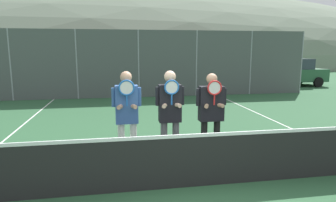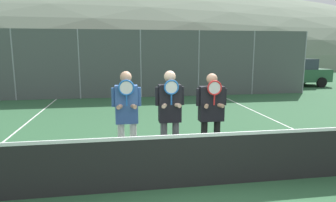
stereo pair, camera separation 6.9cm
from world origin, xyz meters
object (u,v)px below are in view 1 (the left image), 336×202
(car_far_left, at_px, (45,74))
(car_center, at_px, (217,72))
(player_leftmost, at_px, (127,113))
(car_right_of_center, at_px, (289,72))
(car_left_of_center, at_px, (137,73))
(player_center_right, at_px, (211,110))
(player_center_left, at_px, (170,111))

(car_far_left, bearing_deg, car_center, 0.84)
(player_leftmost, bearing_deg, car_right_of_center, 47.77)
(car_left_of_center, height_order, car_center, car_center)
(car_left_of_center, bearing_deg, player_center_right, -87.01)
(car_right_of_center, bearing_deg, player_leftmost, -132.23)
(car_center, bearing_deg, car_right_of_center, -4.22)
(player_center_left, distance_m, car_far_left, 12.60)
(player_center_right, distance_m, car_far_left, 12.87)
(player_leftmost, relative_size, car_right_of_center, 0.44)
(player_center_left, distance_m, car_left_of_center, 11.88)
(player_center_left, xyz_separation_m, car_center, (5.03, 11.81, -0.22))
(car_far_left, bearing_deg, player_center_left, -67.78)
(player_center_right, height_order, car_left_of_center, player_center_right)
(player_leftmost, relative_size, car_center, 0.46)
(car_far_left, relative_size, car_center, 1.09)
(player_leftmost, bearing_deg, car_far_left, 108.79)
(car_far_left, relative_size, car_right_of_center, 1.05)
(player_center_left, xyz_separation_m, player_center_right, (0.84, 0.08, -0.03))
(car_right_of_center, bearing_deg, player_center_right, -127.44)
(player_leftmost, distance_m, player_center_right, 1.65)
(player_center_left, xyz_separation_m, car_far_left, (-4.76, 11.66, -0.17))
(car_far_left, xyz_separation_m, car_left_of_center, (4.99, 0.22, -0.05))
(car_left_of_center, bearing_deg, car_right_of_center, -2.51)
(player_leftmost, height_order, player_center_right, player_leftmost)
(car_far_left, height_order, car_center, car_far_left)
(player_center_left, relative_size, car_left_of_center, 0.39)
(car_far_left, height_order, car_right_of_center, car_far_left)
(player_center_left, height_order, car_left_of_center, player_center_left)
(player_center_right, relative_size, car_far_left, 0.41)
(player_center_right, distance_m, car_center, 12.45)
(car_left_of_center, bearing_deg, car_center, -0.88)
(player_center_right, relative_size, car_center, 0.45)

